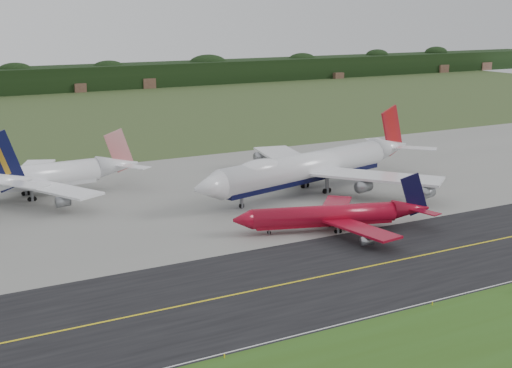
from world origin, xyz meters
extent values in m
plane|color=#3B4B23|center=(0.00, 0.00, 0.00)|extent=(600.00, 600.00, 0.00)
cube|color=black|center=(0.00, -4.00, 0.01)|extent=(400.00, 32.00, 0.02)
cube|color=gray|center=(0.00, 51.00, 0.01)|extent=(400.00, 78.00, 0.01)
cube|color=yellow|center=(0.00, -4.00, 0.03)|extent=(400.00, 0.40, 0.00)
cube|color=silver|center=(0.00, -19.50, 0.03)|extent=(400.00, 0.25, 0.00)
cube|color=black|center=(0.00, 275.00, 6.00)|extent=(700.00, 24.00, 12.00)
cylinder|color=white|center=(17.22, 40.52, 5.98)|extent=(48.66, 17.52, 6.17)
cube|color=black|center=(17.22, 40.52, 3.97)|extent=(45.93, 15.45, 2.16)
cone|color=white|center=(-9.33, 34.03, 5.98)|extent=(7.36, 7.43, 6.17)
cone|color=white|center=(47.04, 47.81, 6.44)|extent=(13.92, 9.04, 6.17)
ellipsoid|color=white|center=(4.01, 37.29, 7.67)|extent=(13.47, 8.08, 3.93)
cube|color=white|center=(28.68, 29.17, 4.90)|extent=(24.04, 26.93, 0.53)
cube|color=white|center=(22.15, 55.87, 4.90)|extent=(13.98, 28.68, 0.53)
cube|color=#A61314|center=(47.71, 47.97, 10.63)|extent=(8.73, 2.58, 12.78)
cylinder|color=gray|center=(24.85, 28.85, 3.21)|extent=(3.89, 3.32, 2.59)
cylinder|color=gray|center=(18.61, 54.40, 3.21)|extent=(3.89, 3.32, 2.59)
cylinder|color=gray|center=(33.11, 18.56, 3.21)|extent=(3.89, 3.32, 2.59)
cylinder|color=gray|center=(21.19, 67.33, 3.21)|extent=(3.89, 3.32, 2.59)
cylinder|color=black|center=(-0.71, 36.14, 0.56)|extent=(1.20, 0.75, 1.11)
cylinder|color=slate|center=(21.80, 38.15, 2.06)|extent=(1.04, 1.04, 4.13)
cylinder|color=black|center=(21.80, 38.15, 0.56)|extent=(1.21, 0.80, 1.11)
cylinder|color=slate|center=(20.19, 44.74, 2.06)|extent=(1.04, 1.04, 4.13)
cylinder|color=black|center=(20.19, 44.74, 0.56)|extent=(1.21, 0.80, 1.11)
cylinder|color=maroon|center=(5.54, 15.34, 3.00)|extent=(27.02, 11.51, 3.67)
cube|color=maroon|center=(5.54, 15.34, 1.80)|extent=(25.45, 10.23, 1.29)
cone|color=maroon|center=(-9.05, 19.83, 3.00)|extent=(4.32, 4.51, 3.67)
cone|color=maroon|center=(21.93, 10.28, 3.27)|extent=(7.93, 5.62, 3.67)
cube|color=maroon|center=(7.76, 6.74, 2.35)|extent=(6.92, 15.65, 0.41)
cube|color=maroon|center=(12.22, 21.19, 2.35)|extent=(13.78, 14.50, 0.41)
cube|color=black|center=(22.42, 10.13, 6.04)|extent=(5.63, 1.99, 8.36)
cylinder|color=gray|center=(6.44, 3.37, 1.35)|extent=(2.37, 2.06, 1.54)
cylinder|color=gray|center=(13.02, 24.72, 1.35)|extent=(2.37, 2.06, 1.54)
cylinder|color=black|center=(-4.31, 18.37, 0.33)|extent=(0.72, 0.48, 0.66)
cylinder|color=slate|center=(7.02, 12.77, 0.95)|extent=(0.64, 0.64, 1.89)
cylinder|color=black|center=(7.02, 12.77, 0.33)|extent=(0.73, 0.51, 0.66)
cylinder|color=slate|center=(8.21, 16.63, 0.95)|extent=(0.64, 0.64, 1.89)
cylinder|color=black|center=(8.21, 16.63, 0.33)|extent=(0.73, 0.51, 0.66)
cone|color=white|center=(-44.43, 56.39, 6.35)|extent=(12.82, 7.26, 6.30)
cube|color=black|center=(-43.73, 56.45, 10.50)|extent=(8.83, 1.20, 12.70)
cylinder|color=white|center=(-40.51, 65.41, 4.77)|extent=(37.00, 6.23, 5.12)
cube|color=silver|center=(-40.51, 65.41, 3.10)|extent=(35.12, 4.90, 1.79)
cone|color=white|center=(-17.22, 66.11, 5.15)|extent=(9.88, 5.41, 5.12)
cube|color=white|center=(-33.73, 55.05, 3.87)|extent=(15.44, 21.85, 0.46)
cube|color=white|center=(-34.37, 76.15, 3.87)|extent=(14.46, 22.03, 0.46)
cube|color=#B70D16|center=(-16.65, 66.13, 8.47)|extent=(7.07, 0.62, 10.18)
cylinder|color=gray|center=(-33.89, 49.99, 2.47)|extent=(2.86, 2.23, 2.15)
cylinder|color=gray|center=(-34.83, 81.19, 2.47)|extent=(2.86, 2.23, 2.15)
cylinder|color=slate|center=(-37.47, 62.68, 1.62)|extent=(0.74, 0.74, 3.23)
cylinder|color=black|center=(-37.47, 62.68, 0.46)|extent=(0.94, 0.49, 0.92)
cylinder|color=slate|center=(-37.64, 68.31, 1.62)|extent=(0.74, 0.74, 3.23)
cylinder|color=black|center=(-37.64, 68.31, 0.46)|extent=(0.94, 0.49, 0.92)
cylinder|color=yellow|center=(-32.48, -20.50, 0.25)|extent=(0.16, 0.16, 0.50)
cylinder|color=yellow|center=(-0.37, -20.50, 0.25)|extent=(0.16, 0.16, 0.50)
camera|label=1|loc=(-65.86, -89.46, 39.87)|focal=50.00mm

